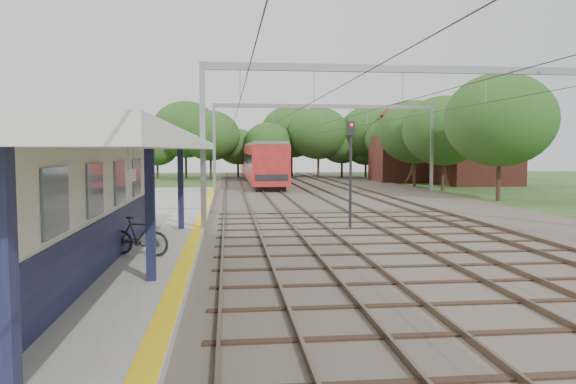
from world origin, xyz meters
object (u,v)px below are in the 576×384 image
train (258,161)px  signal_post (351,160)px  person (146,206)px  bicycle (139,236)px

train → signal_post: bearing=-87.4°
person → bicycle: size_ratio=0.97×
person → bicycle: person is taller
signal_post → train: bearing=98.6°
person → signal_post: bearing=172.9°
train → signal_post: (1.85, -40.07, 0.80)m
signal_post → person: bearing=-164.8°
bicycle → signal_post: bearing=-26.4°
bicycle → train: (6.19, 47.17, 1.35)m
person → train: train is taller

